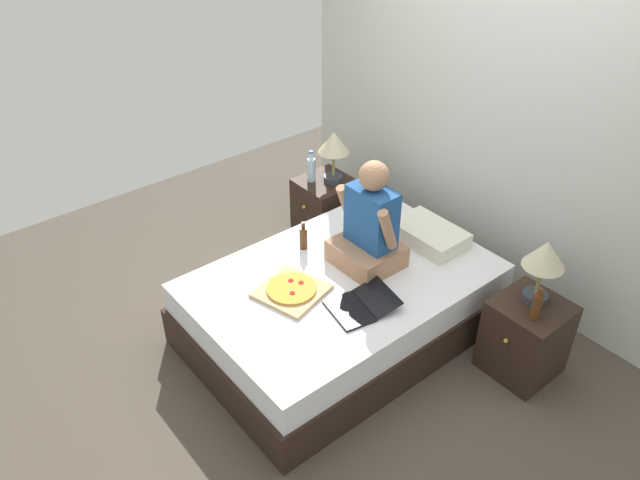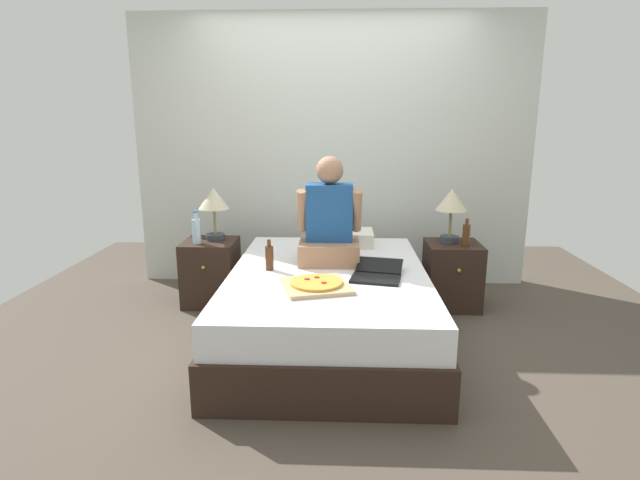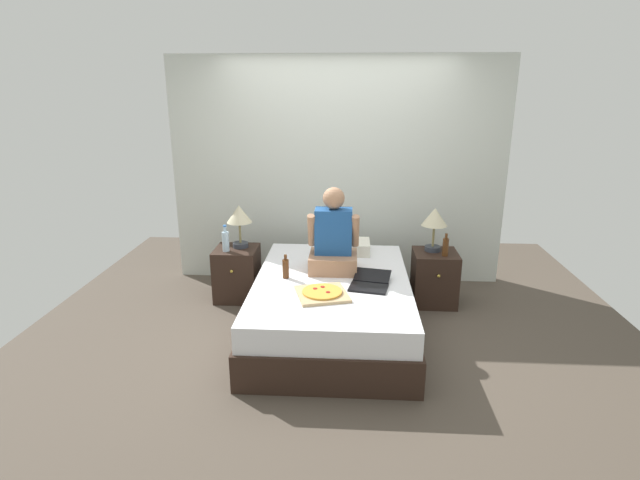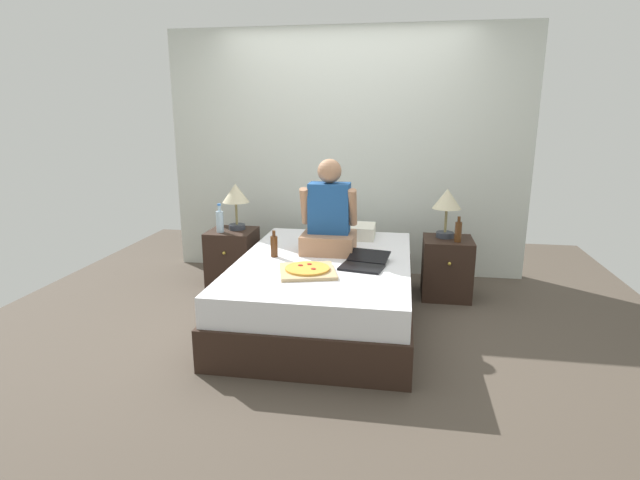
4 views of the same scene
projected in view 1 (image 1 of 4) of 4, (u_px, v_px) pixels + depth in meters
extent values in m
plane|color=#4C4238|center=(341.00, 331.00, 4.54)|extent=(5.70, 5.70, 0.00)
cube|color=silver|center=(488.00, 122.00, 4.55)|extent=(3.70, 0.12, 2.50)
cube|color=black|center=(341.00, 316.00, 4.45)|extent=(1.41, 2.07, 0.30)
cube|color=white|center=(342.00, 287.00, 4.31)|extent=(1.37, 2.01, 0.22)
cube|color=black|center=(325.00, 209.00, 5.41)|extent=(0.44, 0.44, 0.55)
sphere|color=gold|center=(304.00, 207.00, 5.22)|extent=(0.03, 0.03, 0.03)
cylinder|color=#333842|center=(333.00, 178.00, 5.24)|extent=(0.16, 0.16, 0.05)
cylinder|color=olive|center=(333.00, 164.00, 5.16)|extent=(0.02, 0.02, 0.22)
cone|color=beige|center=(334.00, 142.00, 5.05)|extent=(0.26, 0.26, 0.18)
cylinder|color=silver|center=(311.00, 170.00, 5.20)|extent=(0.07, 0.07, 0.20)
cylinder|color=silver|center=(311.00, 156.00, 5.12)|extent=(0.03, 0.03, 0.06)
cylinder|color=blue|center=(311.00, 152.00, 5.10)|extent=(0.04, 0.03, 0.02)
cube|color=black|center=(525.00, 337.00, 4.09)|extent=(0.44, 0.44, 0.55)
sphere|color=gold|center=(506.00, 341.00, 3.91)|extent=(0.03, 0.03, 0.03)
cylinder|color=#333842|center=(535.00, 297.00, 3.97)|extent=(0.16, 0.16, 0.05)
cylinder|color=olive|center=(539.00, 280.00, 3.89)|extent=(0.02, 0.02, 0.22)
cone|color=beige|center=(546.00, 254.00, 3.78)|extent=(0.26, 0.26, 0.18)
cylinder|color=#512D14|center=(536.00, 307.00, 3.79)|extent=(0.06, 0.06, 0.18)
cylinder|color=#512D14|center=(540.00, 292.00, 3.72)|extent=(0.03, 0.03, 0.05)
cube|color=silver|center=(429.00, 234.00, 4.54)|extent=(0.52, 0.34, 0.12)
cube|color=#A37556|center=(367.00, 253.00, 4.31)|extent=(0.44, 0.40, 0.16)
cube|color=#1E4C8C|center=(372.00, 217.00, 4.16)|extent=(0.34, 0.20, 0.42)
sphere|color=#A37556|center=(374.00, 176.00, 3.99)|extent=(0.20, 0.20, 0.20)
cylinder|color=#A37556|center=(346.00, 204.00, 4.25)|extent=(0.07, 0.18, 0.32)
cylinder|color=#A37556|center=(387.00, 230.00, 4.00)|extent=(0.07, 0.18, 0.32)
cube|color=black|center=(349.00, 311.00, 3.93)|extent=(0.36, 0.28, 0.02)
cube|color=black|center=(377.00, 297.00, 3.99)|extent=(0.35, 0.25, 0.06)
cube|color=tan|center=(292.00, 291.00, 4.08)|extent=(0.49, 0.49, 0.02)
cylinder|color=gold|center=(291.00, 289.00, 4.07)|extent=(0.33, 0.33, 0.02)
cylinder|color=maroon|center=(291.00, 280.00, 4.13)|extent=(0.04, 0.04, 0.00)
cylinder|color=maroon|center=(292.00, 293.00, 4.02)|extent=(0.04, 0.04, 0.00)
cylinder|color=maroon|center=(301.00, 282.00, 4.11)|extent=(0.04, 0.04, 0.00)
cylinder|color=#4C2811|center=(303.00, 238.00, 4.46)|extent=(0.06, 0.06, 0.17)
cylinder|color=#4C2811|center=(303.00, 225.00, 4.39)|extent=(0.03, 0.03, 0.05)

